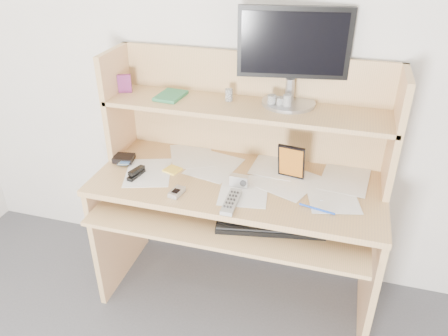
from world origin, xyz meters
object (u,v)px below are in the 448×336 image
(keyboard, at_px, (270,223))
(tv_remote, at_px, (231,202))
(desk, at_px, (241,182))
(game_case, at_px, (291,162))
(monitor, at_px, (293,54))

(keyboard, height_order, tv_remote, tv_remote)
(desk, height_order, game_case, desk)
(game_case, distance_m, monitor, 0.50)
(desk, relative_size, tv_remote, 7.23)
(desk, xyz_separation_m, tv_remote, (0.02, -0.29, 0.07))
(keyboard, distance_m, monitor, 0.78)
(desk, distance_m, game_case, 0.29)
(desk, height_order, keyboard, desk)
(desk, height_order, tv_remote, desk)
(tv_remote, height_order, monitor, monitor)
(keyboard, distance_m, game_case, 0.32)
(tv_remote, distance_m, game_case, 0.37)
(desk, distance_m, keyboard, 0.33)
(desk, distance_m, monitor, 0.67)
(game_case, height_order, monitor, monitor)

